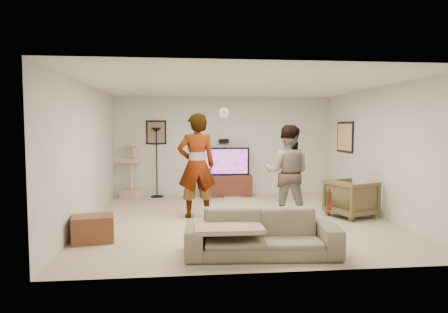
{
  "coord_description": "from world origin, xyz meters",
  "views": [
    {
      "loc": [
        -1.04,
        -7.24,
        1.73
      ],
      "look_at": [
        -0.26,
        0.2,
        1.17
      ],
      "focal_mm": 31.54,
      "sensor_mm": 36.0,
      "label": 1
    }
  ],
  "objects": [
    {
      "name": "floor",
      "position": [
        0.0,
        0.0,
        -0.01
      ],
      "size": [
        5.5,
        5.5,
        0.02
      ],
      "primitive_type": "cube",
      "color": "tan",
      "rests_on": "ground"
    },
    {
      "name": "ceiling",
      "position": [
        0.0,
        0.0,
        2.51
      ],
      "size": [
        5.5,
        5.5,
        0.02
      ],
      "primitive_type": "cube",
      "color": "silver",
      "rests_on": "wall_back"
    },
    {
      "name": "wall_back",
      "position": [
        0.0,
        2.75,
        1.25
      ],
      "size": [
        5.5,
        0.04,
        2.5
      ],
      "primitive_type": "cube",
      "color": "beige",
      "rests_on": "floor"
    },
    {
      "name": "wall_front",
      "position": [
        0.0,
        -2.75,
        1.25
      ],
      "size": [
        5.5,
        0.04,
        2.5
      ],
      "primitive_type": "cube",
      "color": "beige",
      "rests_on": "floor"
    },
    {
      "name": "wall_left",
      "position": [
        -2.75,
        0.0,
        1.25
      ],
      "size": [
        0.04,
        5.5,
        2.5
      ],
      "primitive_type": "cube",
      "color": "beige",
      "rests_on": "floor"
    },
    {
      "name": "wall_right",
      "position": [
        2.75,
        0.0,
        1.25
      ],
      "size": [
        0.04,
        5.5,
        2.5
      ],
      "primitive_type": "cube",
      "color": "beige",
      "rests_on": "floor"
    },
    {
      "name": "wall_clock",
      "position": [
        0.0,
        2.72,
        2.1
      ],
      "size": [
        0.26,
        0.04,
        0.26
      ],
      "primitive_type": "cylinder",
      "rotation": [
        1.57,
        0.0,
        0.0
      ],
      "color": "silver",
      "rests_on": "wall_back"
    },
    {
      "name": "wall_speaker",
      "position": [
        0.0,
        2.69,
        1.38
      ],
      "size": [
        0.25,
        0.1,
        0.1
      ],
      "primitive_type": "cube",
      "color": "black",
      "rests_on": "wall_back"
    },
    {
      "name": "picture_back",
      "position": [
        -1.7,
        2.73,
        1.6
      ],
      "size": [
        0.42,
        0.03,
        0.52
      ],
      "primitive_type": "cube",
      "color": "#715D4B",
      "rests_on": "wall_back"
    },
    {
      "name": "picture_right",
      "position": [
        2.73,
        1.6,
        1.5
      ],
      "size": [
        0.03,
        0.78,
        0.62
      ],
      "primitive_type": "cube",
      "color": "#EFAE74",
      "rests_on": "wall_right"
    },
    {
      "name": "tv_stand",
      "position": [
        0.03,
        2.5,
        0.27
      ],
      "size": [
        1.28,
        0.45,
        0.53
      ],
      "primitive_type": "cube",
      "color": "#421F15",
      "rests_on": "floor"
    },
    {
      "name": "console_box",
      "position": [
        0.14,
        2.11,
        0.04
      ],
      "size": [
        0.4,
        0.3,
        0.07
      ],
      "primitive_type": "cube",
      "color": "silver",
      "rests_on": "floor"
    },
    {
      "name": "tv",
      "position": [
        0.03,
        2.5,
        0.88
      ],
      "size": [
        1.16,
        0.08,
        0.69
      ],
      "primitive_type": "cube",
      "color": "black",
      "rests_on": "tv_stand"
    },
    {
      "name": "tv_screen",
      "position": [
        0.03,
        2.46,
        0.88
      ],
      "size": [
        1.07,
        0.01,
        0.61
      ],
      "primitive_type": "cube",
      "color": "#DA4A30",
      "rests_on": "tv"
    },
    {
      "name": "floor_lamp",
      "position": [
        -1.68,
        2.55,
        0.86
      ],
      "size": [
        0.32,
        0.32,
        1.71
      ],
      "primitive_type": "cylinder",
      "color": "black",
      "rests_on": "floor"
    },
    {
      "name": "cat_tree",
      "position": [
        -2.3,
        2.47,
        0.68
      ],
      "size": [
        0.56,
        0.56,
        1.36
      ],
      "primitive_type": "cube",
      "rotation": [
        0.0,
        0.0,
        -0.34
      ],
      "color": "tan",
      "rests_on": "floor"
    },
    {
      "name": "person_left",
      "position": [
        -0.78,
        0.25,
        1.0
      ],
      "size": [
        0.79,
        0.57,
        2.0
      ],
      "primitive_type": "imported",
      "rotation": [
        0.0,
        0.0,
        3.28
      ],
      "color": "#8D90A2",
      "rests_on": "floor"
    },
    {
      "name": "person_right",
      "position": [
        0.89,
        -0.14,
        0.89
      ],
      "size": [
        1.04,
        0.92,
        1.77
      ],
      "primitive_type": "imported",
      "rotation": [
        0.0,
        0.0,
        2.8
      ],
      "color": "#37458D",
      "rests_on": "floor"
    },
    {
      "name": "sofa",
      "position": [
        0.01,
        -2.09,
        0.3
      ],
      "size": [
        2.1,
        0.95,
        0.6
      ],
      "primitive_type": "imported",
      "rotation": [
        0.0,
        0.0,
        -0.07
      ],
      "color": "#6E6851",
      "rests_on": "floor"
    },
    {
      "name": "throw_blanket",
      "position": [
        -0.44,
        -2.09,
        0.4
      ],
      "size": [
        0.91,
        0.71,
        0.06
      ],
      "primitive_type": "cube",
      "rotation": [
        0.0,
        0.0,
        -0.01
      ],
      "color": "tan",
      "rests_on": "sofa"
    },
    {
      "name": "beer_bottle",
      "position": [
        0.95,
        -2.09,
        0.72
      ],
      "size": [
        0.06,
        0.06,
        0.25
      ],
      "primitive_type": "cylinder",
      "color": "#3C220D",
      "rests_on": "sofa"
    },
    {
      "name": "armchair",
      "position": [
        2.19,
        -0.03,
        0.36
      ],
      "size": [
        1.03,
        1.02,
        0.72
      ],
      "primitive_type": "imported",
      "rotation": [
        0.0,
        0.0,
        1.97
      ],
      "color": "brown",
      "rests_on": "floor"
    },
    {
      "name": "side_table",
      "position": [
        -2.4,
        -1.23,
        0.2
      ],
      "size": [
        0.68,
        0.56,
        0.4
      ],
      "primitive_type": "cube",
      "rotation": [
        0.0,
        0.0,
        0.2
      ],
      "color": "brown",
      "rests_on": "floor"
    },
    {
      "name": "toy_ball",
      "position": [
        -0.87,
        0.21,
        0.04
      ],
      "size": [
        0.08,
        0.08,
        0.08
      ],
      "primitive_type": "sphere",
      "color": "#158A6D",
      "rests_on": "floor"
    }
  ]
}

